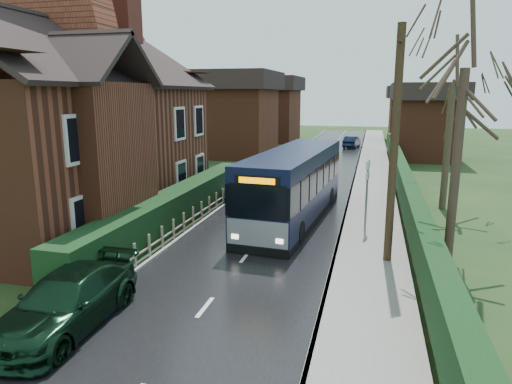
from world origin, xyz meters
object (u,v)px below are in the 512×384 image
(telegraph_pole, at_px, (394,148))
(car_silver, at_px, (241,184))
(brick_house, at_px, (69,123))
(bus_stop_sign, at_px, (367,185))
(car_green, at_px, (67,301))
(bus, at_px, (294,186))

(telegraph_pole, bearing_deg, car_silver, 140.97)
(telegraph_pole, bearing_deg, brick_house, -179.76)
(car_silver, xyz_separation_m, bus_stop_sign, (6.80, -5.16, 1.28))
(car_green, distance_m, telegraph_pole, 10.50)
(brick_house, height_order, car_silver, brick_house)
(car_silver, distance_m, telegraph_pole, 11.89)
(bus, bearing_deg, car_green, -103.86)
(bus, distance_m, telegraph_pole, 6.60)
(car_silver, relative_size, bus_stop_sign, 1.39)
(car_green, height_order, bus_stop_sign, bus_stop_sign)
(car_silver, relative_size, telegraph_pole, 0.55)
(bus_stop_sign, height_order, telegraph_pole, telegraph_pole)
(bus_stop_sign, bearing_deg, brick_house, -160.02)
(bus, distance_m, car_silver, 5.36)
(car_green, bearing_deg, telegraph_pole, 38.00)
(brick_house, bearing_deg, car_green, -55.63)
(car_silver, bearing_deg, bus_stop_sign, -35.66)
(car_green, bearing_deg, car_silver, 88.09)
(car_silver, height_order, telegraph_pole, telegraph_pole)
(bus, relative_size, bus_stop_sign, 3.45)
(car_silver, bearing_deg, car_green, -88.84)
(brick_house, height_order, car_green, brick_house)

